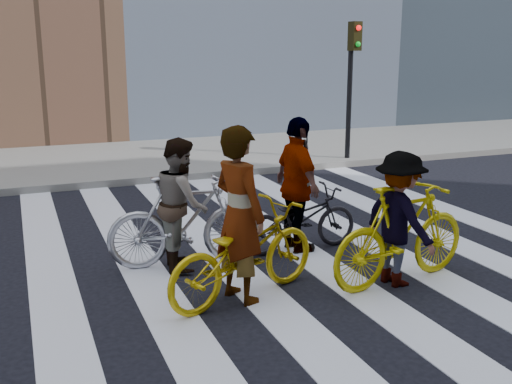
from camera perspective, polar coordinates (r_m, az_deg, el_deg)
ground at (r=8.10m, az=1.09°, el=-6.28°), size 100.00×100.00×0.00m
sidewalk_far at (r=15.05m, az=-10.19°, el=3.16°), size 100.00×5.00×0.15m
zebra_crosswalk at (r=8.10m, az=1.09°, el=-6.24°), size 8.25×10.00×0.01m
traffic_signal at (r=14.38m, az=9.13°, el=11.57°), size 0.22×0.42×3.33m
bike_yellow_left at (r=6.67m, az=-1.17°, el=-5.83°), size 2.16×1.36×1.07m
bike_silver_mid at (r=7.70m, az=-6.72°, el=-2.76°), size 2.04×0.81×1.19m
bike_yellow_right at (r=7.29m, az=13.71°, el=-3.90°), size 2.10×0.89×1.22m
bike_dark_rear at (r=8.28m, az=4.22°, el=-2.60°), size 1.72×0.63×0.90m
rider_left at (r=6.52m, az=-1.60°, el=-2.18°), size 0.68×0.83×1.97m
rider_mid at (r=7.63m, az=-7.13°, el=-1.07°), size 0.73×0.89×1.67m
rider_right at (r=7.21m, az=13.47°, el=-2.52°), size 0.75×1.12×1.60m
rider_rear at (r=8.14m, az=3.96°, el=0.63°), size 0.48×1.10×1.86m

